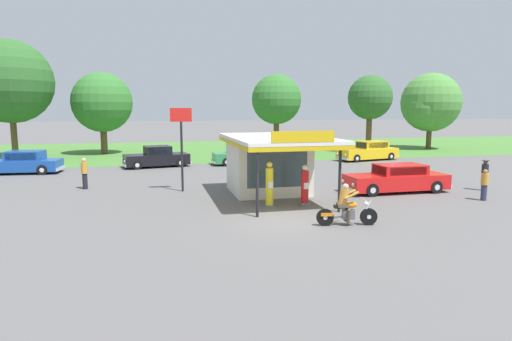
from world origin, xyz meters
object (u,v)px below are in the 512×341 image
at_px(gas_pump_offside, 305,187).
at_px(bystander_chatting_near_pumps, 85,173).
at_px(gas_pump_nearside, 269,186).
at_px(bystander_admiring_sedan, 484,184).
at_px(featured_classic_sedan, 397,179).
at_px(roadside_pole_sign, 181,134).
at_px(parked_car_back_row_centre, 157,158).
at_px(parked_car_back_row_centre_right, 369,152).
at_px(parked_car_back_row_far_left, 246,155).
at_px(motorcycle_with_rider, 346,208).
at_px(parked_car_back_row_left, 20,163).
at_px(bystander_strolling_foreground, 485,174).

distance_m(gas_pump_offside, bystander_chatting_near_pumps, 12.08).
distance_m(gas_pump_nearside, gas_pump_offside, 1.65).
bearing_deg(bystander_admiring_sedan, featured_classic_sedan, 135.05).
bearing_deg(roadside_pole_sign, parked_car_back_row_centre, 96.82).
bearing_deg(bystander_chatting_near_pumps, parked_car_back_row_centre_right, 21.57).
relative_size(gas_pump_offside, parked_car_back_row_far_left, 0.33).
height_order(motorcycle_with_rider, bystander_admiring_sedan, motorcycle_with_rider).
distance_m(parked_car_back_row_left, bystander_strolling_foreground, 28.64).
height_order(gas_pump_offside, parked_car_back_row_centre, gas_pump_offside).
bearing_deg(parked_car_back_row_centre_right, bystander_strolling_foreground, -92.94).
height_order(gas_pump_nearside, bystander_admiring_sedan, gas_pump_nearside).
xyz_separation_m(featured_classic_sedan, parked_car_back_row_centre, (-12.05, 13.00, 0.02)).
xyz_separation_m(bystander_chatting_near_pumps, roadside_pole_sign, (5.08, -1.90, 2.10)).
xyz_separation_m(motorcycle_with_rider, parked_car_back_row_left, (-15.63, 17.11, 0.03)).
xyz_separation_m(motorcycle_with_rider, bystander_admiring_sedan, (8.26, 2.52, 0.12)).
relative_size(parked_car_back_row_left, bystander_chatting_near_pumps, 3.34).
xyz_separation_m(motorcycle_with_rider, featured_classic_sedan, (5.40, 5.37, 0.02)).
bearing_deg(bystander_chatting_near_pumps, gas_pump_offside, -32.33).
bearing_deg(parked_car_back_row_centre, bystander_admiring_sedan, -46.76).
bearing_deg(parked_car_back_row_left, bystander_admiring_sedan, -31.41).
relative_size(bystander_strolling_foreground, roadside_pole_sign, 0.38).
bearing_deg(motorcycle_with_rider, bystander_strolling_foreground, 24.56).
xyz_separation_m(gas_pump_offside, bystander_chatting_near_pumps, (-10.21, 6.46, 0.07)).
relative_size(parked_car_back_row_centre_right, bystander_strolling_foreground, 3.48).
relative_size(motorcycle_with_rider, roadside_pole_sign, 0.52).
height_order(bystander_admiring_sedan, bystander_chatting_near_pumps, bystander_chatting_near_pumps).
bearing_deg(roadside_pole_sign, motorcycle_with_rider, -56.37).
relative_size(parked_car_back_row_left, bystander_admiring_sedan, 3.79).
bearing_deg(parked_car_back_row_centre, bystander_chatting_near_pumps, -114.92).
bearing_deg(parked_car_back_row_left, parked_car_back_row_far_left, 4.29).
bearing_deg(bystander_strolling_foreground, parked_car_back_row_left, 154.18).
height_order(parked_car_back_row_centre_right, bystander_admiring_sedan, parked_car_back_row_centre_right).
distance_m(gas_pump_offside, parked_car_back_row_centre, 16.08).
xyz_separation_m(parked_car_back_row_left, bystander_admiring_sedan, (23.89, -14.59, 0.09)).
relative_size(parked_car_back_row_far_left, parked_car_back_row_centre_right, 0.98).
bearing_deg(motorcycle_with_rider, roadside_pole_sign, 123.63).
distance_m(gas_pump_offside, bystander_admiring_sedan, 8.63).
bearing_deg(gas_pump_nearside, bystander_strolling_foreground, 4.90).
bearing_deg(bystander_strolling_foreground, parked_car_back_row_far_left, 126.05).
distance_m(parked_car_back_row_centre_right, bystander_admiring_sedan, 16.20).
distance_m(parked_car_back_row_far_left, bystander_admiring_sedan, 17.72).
relative_size(motorcycle_with_rider, parked_car_back_row_centre, 0.44).
relative_size(parked_car_back_row_left, parked_car_back_row_centre_right, 0.99).
bearing_deg(parked_car_back_row_centre, motorcycle_with_rider, -70.11).
relative_size(parked_car_back_row_centre, bystander_chatting_near_pumps, 3.03).
bearing_deg(bystander_chatting_near_pumps, parked_car_back_row_left, 126.01).
height_order(parked_car_back_row_far_left, bystander_strolling_foreground, bystander_strolling_foreground).
height_order(gas_pump_offside, motorcycle_with_rider, gas_pump_offside).
bearing_deg(parked_car_back_row_far_left, parked_car_back_row_centre_right, 1.13).
xyz_separation_m(parked_car_back_row_centre, roadside_pole_sign, (1.22, -10.22, 2.29)).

